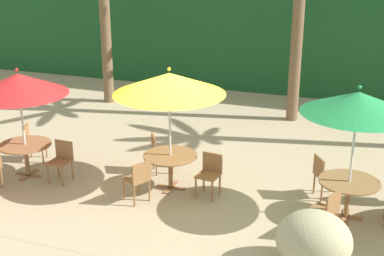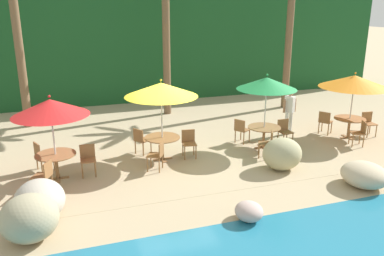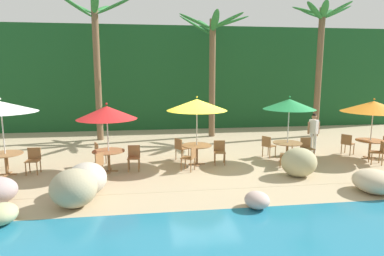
% 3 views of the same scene
% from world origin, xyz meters
% --- Properties ---
extents(ground_plane, '(120.00, 120.00, 0.00)m').
position_xyz_m(ground_plane, '(0.00, 0.00, 0.00)').
color(ground_plane, tan).
extents(terrace_deck, '(18.00, 5.20, 0.01)m').
position_xyz_m(terrace_deck, '(0.00, 0.00, 0.00)').
color(terrace_deck, tan).
rests_on(terrace_deck, ground).
extents(foliage_backdrop, '(28.00, 2.40, 6.00)m').
position_xyz_m(foliage_backdrop, '(0.00, 9.00, 3.00)').
color(foliage_backdrop, '#194C23').
rests_on(foliage_backdrop, ground).
extents(rock_seawall, '(14.63, 3.31, 1.01)m').
position_xyz_m(rock_seawall, '(0.73, -2.99, 0.42)').
color(rock_seawall, '#B6AC9B').
rests_on(rock_seawall, ground).
extents(umbrella_red, '(2.03, 2.03, 2.39)m').
position_xyz_m(umbrella_red, '(-3.38, -0.34, 2.06)').
color(umbrella_red, silver).
rests_on(umbrella_red, ground).
extents(dining_table_red, '(1.10, 1.10, 0.74)m').
position_xyz_m(dining_table_red, '(-3.38, -0.34, 0.61)').
color(dining_table_red, olive).
rests_on(dining_table_red, ground).
extents(chair_red_seaward, '(0.44, 0.45, 0.87)m').
position_xyz_m(chair_red_seaward, '(-2.52, -0.29, 0.51)').
color(chair_red_seaward, olive).
rests_on(chair_red_seaward, ground).
extents(chair_red_inland, '(0.55, 0.55, 0.87)m').
position_xyz_m(chair_red_inland, '(-3.78, 0.42, 0.51)').
color(chair_red_inland, olive).
rests_on(chair_red_inland, ground).
extents(chair_red_left, '(0.57, 0.57, 0.87)m').
position_xyz_m(chair_red_left, '(-3.67, -1.14, 0.51)').
color(chair_red_left, olive).
rests_on(chair_red_left, ground).
extents(umbrella_yellow, '(2.21, 2.21, 2.55)m').
position_xyz_m(umbrella_yellow, '(-0.24, 0.14, 2.23)').
color(umbrella_yellow, silver).
rests_on(umbrella_yellow, ground).
extents(dining_table_yellow, '(1.10, 1.10, 0.74)m').
position_xyz_m(dining_table_yellow, '(-0.24, 0.14, 0.61)').
color(dining_table_yellow, olive).
rests_on(dining_table_yellow, ground).
extents(chair_yellow_seaward, '(0.48, 0.48, 0.87)m').
position_xyz_m(chair_yellow_seaward, '(0.62, 0.11, 0.51)').
color(chair_yellow_seaward, olive).
rests_on(chair_yellow_seaward, ground).
extents(chair_yellow_inland, '(0.59, 0.59, 0.87)m').
position_xyz_m(chair_yellow_inland, '(-0.77, 0.80, 0.51)').
color(chair_yellow_inland, olive).
rests_on(chair_yellow_inland, ground).
extents(chair_yellow_left, '(0.58, 0.58, 0.87)m').
position_xyz_m(chair_yellow_left, '(-0.58, -0.65, 0.51)').
color(chair_yellow_left, olive).
rests_on(chair_yellow_left, ground).
extents(umbrella_green, '(1.96, 1.96, 2.52)m').
position_xyz_m(umbrella_green, '(3.26, 0.08, 2.21)').
color(umbrella_green, silver).
rests_on(umbrella_green, ground).
extents(dining_table_green, '(1.10, 1.10, 0.74)m').
position_xyz_m(dining_table_green, '(3.26, 0.08, 0.61)').
color(dining_table_green, olive).
rests_on(dining_table_green, ground).
extents(chair_green_seaward, '(0.43, 0.44, 0.87)m').
position_xyz_m(chair_green_seaward, '(4.11, 0.19, 0.51)').
color(chair_green_seaward, olive).
rests_on(chair_green_seaward, ground).
extents(chair_green_inland, '(0.58, 0.58, 0.87)m').
position_xyz_m(chair_green_inland, '(2.75, 0.76, 0.51)').
color(chair_green_inland, olive).
rests_on(chair_green_inland, ground).
extents(chair_green_left, '(0.57, 0.57, 0.87)m').
position_xyz_m(chair_green_left, '(2.97, -0.73, 0.51)').
color(chair_green_left, olive).
rests_on(chair_green_left, ground).
extents(umbrella_orange, '(2.42, 2.42, 2.40)m').
position_xyz_m(umbrella_orange, '(6.69, 0.03, 2.08)').
color(umbrella_orange, silver).
rests_on(umbrella_orange, ground).
extents(dining_table_orange, '(1.10, 1.10, 0.74)m').
position_xyz_m(dining_table_orange, '(6.69, 0.03, 0.61)').
color(dining_table_orange, olive).
rests_on(dining_table_orange, ground).
extents(chair_orange_seaward, '(0.46, 0.46, 0.87)m').
position_xyz_m(chair_orange_seaward, '(7.55, 0.05, 0.51)').
color(chair_orange_seaward, olive).
rests_on(chair_orange_seaward, ground).
extents(chair_orange_inland, '(0.59, 0.59, 0.87)m').
position_xyz_m(chair_orange_inland, '(6.13, 0.68, 0.51)').
color(chair_orange_inland, olive).
rests_on(chair_orange_inland, ground).
extents(chair_orange_left, '(0.55, 0.55, 0.87)m').
position_xyz_m(chair_orange_left, '(6.46, -0.79, 0.51)').
color(chair_orange_left, olive).
rests_on(chair_orange_left, ground).
extents(palm_tree_nearest, '(3.61, 3.82, 6.95)m').
position_xyz_m(palm_tree_nearest, '(-4.40, 5.28, 4.54)').
color(palm_tree_nearest, brown).
rests_on(palm_tree_nearest, ground).
extents(palm_tree_second, '(3.64, 3.59, 6.28)m').
position_xyz_m(palm_tree_second, '(1.37, 5.42, 4.36)').
color(palm_tree_second, brown).
rests_on(palm_tree_second, ground).
extents(palm_tree_third, '(3.01, 2.92, 6.75)m').
position_xyz_m(palm_tree_third, '(6.88, 4.73, 4.56)').
color(palm_tree_third, brown).
rests_on(palm_tree_third, ground).
extents(waiter_in_white, '(0.52, 0.39, 1.70)m').
position_xyz_m(waiter_in_white, '(4.85, 1.11, 0.99)').
color(waiter_in_white, white).
rests_on(waiter_in_white, ground).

